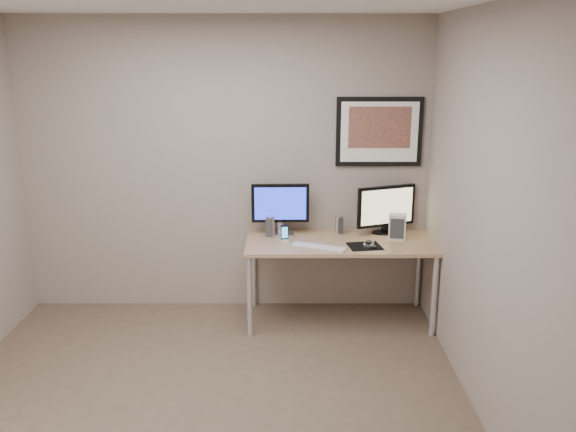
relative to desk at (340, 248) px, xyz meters
name	(u,v)px	position (x,y,z in m)	size (l,w,h in m)	color
floor	(205,406)	(-1.00, -1.35, -0.66)	(3.60, 3.60, 0.00)	brown
room	(205,153)	(-1.00, -0.90, 0.98)	(3.60, 3.60, 3.60)	white
desk	(340,248)	(0.00, 0.00, 0.00)	(1.60, 0.70, 0.73)	#956448
framed_art	(379,132)	(0.35, 0.33, 0.96)	(0.75, 0.04, 0.60)	black
monitor_large	(280,207)	(-0.51, 0.19, 0.32)	(0.50, 0.17, 0.46)	silver
monitor_tv	(386,208)	(0.42, 0.22, 0.30)	(0.53, 0.22, 0.43)	black
speaker_left	(270,227)	(-0.60, 0.11, 0.16)	(0.08, 0.08, 0.19)	silver
speaker_right	(339,225)	(0.00, 0.21, 0.15)	(0.07, 0.07, 0.17)	silver
phone_dock	(285,233)	(-0.47, 0.00, 0.14)	(0.07, 0.07, 0.14)	black
keyboard	(319,247)	(-0.19, -0.19, 0.07)	(0.47, 0.13, 0.02)	#B9B9BE
mousepad	(365,246)	(0.20, -0.14, 0.07)	(0.27, 0.24, 0.00)	black
mouse	(369,243)	(0.23, -0.12, 0.09)	(0.07, 0.12, 0.04)	black
remote	(371,244)	(0.25, -0.13, 0.08)	(0.05, 0.18, 0.02)	black
fan_unit	(397,227)	(0.50, 0.05, 0.18)	(0.15, 0.11, 0.22)	silver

